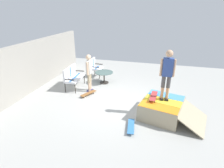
% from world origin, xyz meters
% --- Properties ---
extents(ground_plane, '(12.00, 12.00, 0.10)m').
position_xyz_m(ground_plane, '(0.00, 0.00, -0.05)').
color(ground_plane, '#A8A8A3').
extents(back_wall_cinderblock, '(9.00, 0.20, 2.17)m').
position_xyz_m(back_wall_cinderblock, '(0.00, 4.00, 1.09)').
color(back_wall_cinderblock, '#9E998E').
rests_on(back_wall_cinderblock, ground_plane).
extents(skate_ramp, '(1.89, 2.36, 0.60)m').
position_xyz_m(skate_ramp, '(-0.51, -1.80, 0.30)').
color(skate_ramp, tan).
rests_on(skate_ramp, ground_plane).
extents(patio_bench, '(1.28, 0.62, 1.02)m').
position_xyz_m(patio_bench, '(0.93, 2.34, 0.62)').
color(patio_bench, '#2D2823').
rests_on(patio_bench, ground_plane).
extents(patio_chair_near_house, '(0.62, 0.55, 1.02)m').
position_xyz_m(patio_chair_near_house, '(2.61, 1.85, 0.61)').
color(patio_chair_near_house, '#2D2823').
rests_on(patio_chair_near_house, ground_plane).
extents(patio_table, '(0.90, 0.90, 0.57)m').
position_xyz_m(patio_table, '(1.87, 1.09, 0.40)').
color(patio_table, '#2D2823').
rests_on(patio_table, ground_plane).
extents(person_watching, '(0.48, 0.26, 1.69)m').
position_xyz_m(person_watching, '(0.78, 1.43, 0.99)').
color(person_watching, navy).
rests_on(person_watching, ground_plane).
extents(person_skater, '(0.26, 0.48, 1.73)m').
position_xyz_m(person_skater, '(-0.41, -1.80, 1.61)').
color(person_skater, black).
rests_on(person_skater, skate_ramp).
extents(skateboard_by_bench, '(0.81, 0.52, 0.10)m').
position_xyz_m(skateboard_by_bench, '(0.34, 1.33, 0.08)').
color(skateboard_by_bench, brown).
rests_on(skateboard_by_bench, ground_plane).
extents(skateboard_spare, '(0.82, 0.30, 0.10)m').
position_xyz_m(skateboard_spare, '(-1.52, -0.87, 0.08)').
color(skateboard_spare, '#3372B2').
rests_on(skateboard_spare, ground_plane).
extents(skateboard_on_ramp, '(0.81, 0.26, 0.10)m').
position_xyz_m(skateboard_on_ramp, '(-0.41, -1.45, 0.69)').
color(skateboard_on_ramp, '#B23838').
rests_on(skateboard_on_ramp, skate_ramp).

